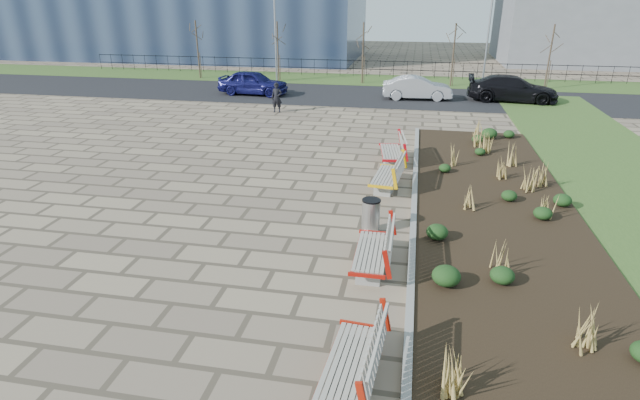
% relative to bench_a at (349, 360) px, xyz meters
% --- Properties ---
extents(ground, '(120.00, 120.00, 0.00)m').
position_rel_bench_a_xyz_m(ground, '(-3.00, 2.41, -0.50)').
color(ground, '#86755C').
rests_on(ground, ground).
extents(planting_bed, '(4.50, 18.00, 0.10)m').
position_rel_bench_a_xyz_m(planting_bed, '(3.25, 7.41, -0.45)').
color(planting_bed, black).
rests_on(planting_bed, ground).
extents(planting_curb, '(0.16, 18.00, 0.15)m').
position_rel_bench_a_xyz_m(planting_curb, '(0.92, 7.41, -0.42)').
color(planting_curb, gray).
rests_on(planting_curb, ground).
extents(grass_verge_far, '(80.00, 5.00, 0.04)m').
position_rel_bench_a_xyz_m(grass_verge_far, '(-3.00, 30.41, -0.48)').
color(grass_verge_far, '#33511E').
rests_on(grass_verge_far, ground).
extents(road, '(80.00, 7.00, 0.02)m').
position_rel_bench_a_xyz_m(road, '(-3.00, 24.41, -0.49)').
color(road, black).
rests_on(road, ground).
extents(bench_a, '(1.07, 2.17, 1.00)m').
position_rel_bench_a_xyz_m(bench_a, '(0.00, 0.00, 0.00)').
color(bench_a, '#AD1C0B').
rests_on(bench_a, ground).
extents(bench_b, '(0.90, 2.10, 1.00)m').
position_rel_bench_a_xyz_m(bench_b, '(0.00, 3.73, 0.00)').
color(bench_b, '#AD140B').
rests_on(bench_b, ground).
extents(bench_c, '(1.12, 2.18, 1.00)m').
position_rel_bench_a_xyz_m(bench_c, '(0.00, 8.92, 0.00)').
color(bench_c, '#FDB80D').
rests_on(bench_c, ground).
extents(bench_d, '(1.17, 2.20, 1.00)m').
position_rel_bench_a_xyz_m(bench_d, '(0.00, 11.54, 0.00)').
color(bench_d, red).
rests_on(bench_d, ground).
extents(litter_bin, '(0.47, 0.47, 0.89)m').
position_rel_bench_a_xyz_m(litter_bin, '(-0.19, 5.67, -0.06)').
color(litter_bin, '#B2B2B7').
rests_on(litter_bin, ground).
extents(pedestrian, '(0.57, 0.38, 1.54)m').
position_rel_bench_a_xyz_m(pedestrian, '(-6.41, 19.03, 0.27)').
color(pedestrian, black).
rests_on(pedestrian, ground).
extents(car_blue, '(4.39, 2.06, 1.45)m').
position_rel_bench_a_xyz_m(car_blue, '(-9.14, 23.50, 0.25)').
color(car_blue, '#121351').
rests_on(car_blue, road).
extents(car_silver, '(4.10, 1.68, 1.32)m').
position_rel_bench_a_xyz_m(car_silver, '(0.80, 23.88, 0.18)').
color(car_silver, '#98999F').
rests_on(car_silver, road).
extents(car_black, '(5.17, 2.43, 1.46)m').
position_rel_bench_a_xyz_m(car_black, '(6.19, 24.29, 0.25)').
color(car_black, black).
rests_on(car_black, road).
extents(tree_a, '(1.40, 1.40, 4.00)m').
position_rel_bench_a_xyz_m(tree_a, '(-15.00, 28.91, 1.54)').
color(tree_a, '#4C3D2D').
rests_on(tree_a, grass_verge_far).
extents(tree_b, '(1.40, 1.40, 4.00)m').
position_rel_bench_a_xyz_m(tree_b, '(-9.00, 28.91, 1.54)').
color(tree_b, '#4C3D2D').
rests_on(tree_b, grass_verge_far).
extents(tree_c, '(1.40, 1.40, 4.00)m').
position_rel_bench_a_xyz_m(tree_c, '(-3.00, 28.91, 1.54)').
color(tree_c, '#4C3D2D').
rests_on(tree_c, grass_verge_far).
extents(tree_d, '(1.40, 1.40, 4.00)m').
position_rel_bench_a_xyz_m(tree_d, '(3.00, 28.91, 1.54)').
color(tree_d, '#4C3D2D').
rests_on(tree_d, grass_verge_far).
extents(tree_e, '(1.40, 1.40, 4.00)m').
position_rel_bench_a_xyz_m(tree_e, '(9.00, 28.91, 1.54)').
color(tree_e, '#4C3D2D').
rests_on(tree_e, grass_verge_far).
extents(lamp_west, '(0.24, 0.60, 6.00)m').
position_rel_bench_a_xyz_m(lamp_west, '(-9.00, 28.41, 2.54)').
color(lamp_west, gray).
rests_on(lamp_west, grass_verge_far).
extents(lamp_east, '(0.24, 0.60, 6.00)m').
position_rel_bench_a_xyz_m(lamp_east, '(5.00, 28.41, 2.54)').
color(lamp_east, gray).
rests_on(lamp_east, grass_verge_far).
extents(railing_fence, '(44.00, 0.10, 1.20)m').
position_rel_bench_a_xyz_m(railing_fence, '(-3.00, 31.91, 0.14)').
color(railing_fence, black).
rests_on(railing_fence, grass_verge_far).
extents(building_grey, '(18.00, 12.00, 10.00)m').
position_rel_bench_a_xyz_m(building_grey, '(17.00, 44.41, 4.50)').
color(building_grey, slate).
rests_on(building_grey, ground).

